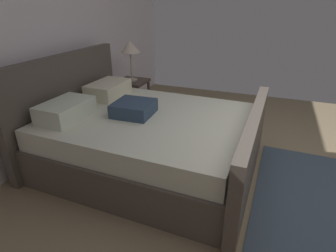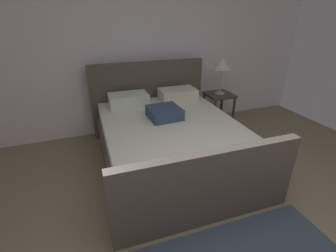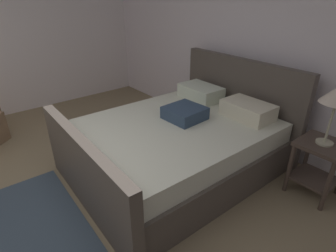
{
  "view_description": "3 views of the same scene",
  "coord_description": "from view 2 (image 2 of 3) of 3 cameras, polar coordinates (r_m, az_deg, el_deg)",
  "views": [
    {
      "loc": [
        -2.44,
        0.52,
        1.75
      ],
      "look_at": [
        -0.18,
        1.38,
        0.62
      ],
      "focal_mm": 29.35,
      "sensor_mm": 36.0,
      "label": 1
    },
    {
      "loc": [
        -1.01,
        -0.94,
        1.89
      ],
      "look_at": [
        -0.17,
        1.3,
        0.76
      ],
      "focal_mm": 26.05,
      "sensor_mm": 36.0,
      "label": 2
    },
    {
      "loc": [
        2.04,
        -0.12,
        1.94
      ],
      "look_at": [
        0.1,
        1.49,
        0.68
      ],
      "focal_mm": 28.98,
      "sensor_mm": 36.0,
      "label": 3
    }
  ],
  "objects": [
    {
      "name": "wall_back",
      "position": [
        4.13,
        -6.52,
        17.11
      ],
      "size": [
        6.28,
        0.12,
        2.63
      ],
      "primitive_type": "cube",
      "color": "white",
      "rests_on": "ground"
    },
    {
      "name": "bed",
      "position": [
        3.25,
        0.23,
        -3.05
      ],
      "size": [
        1.9,
        2.32,
        1.18
      ],
      "color": "#534942",
      "rests_on": "ground"
    },
    {
      "name": "nightstand_right",
      "position": [
        4.4,
        11.75,
        4.97
      ],
      "size": [
        0.44,
        0.44,
        0.6
      ],
      "color": "#493A32",
      "rests_on": "ground"
    },
    {
      "name": "table_lamp_right",
      "position": [
        4.21,
        12.59,
        13.77
      ],
      "size": [
        0.3,
        0.3,
        0.6
      ],
      "color": "#B7B293",
      "rests_on": "nightstand_right"
    }
  ]
}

